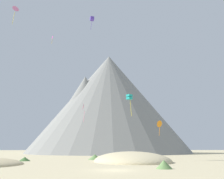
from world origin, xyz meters
The scene contains 13 objects.
ground_plane centered at (0.00, 0.00, 0.00)m, with size 400.00×400.00×0.00m, color beige.
dune_foreground_left centered at (4.09, 15.95, 0.00)m, with size 13.44×17.08×3.59m, color beige.
bush_far_left centered at (-2.68, 23.43, 0.55)m, with size 2.79×2.79×1.09m, color #668C4C.
bush_near_left centered at (-0.11, 22.70, 0.49)m, with size 2.25×2.25×0.98m, color #386633.
bush_far_right centered at (6.10, 1.53, 0.51)m, with size 2.02×2.02×1.02m, color #668C4C.
bush_scatter_east centered at (-15.80, 19.26, 0.37)m, with size 2.15×2.15×0.75m, color #477238.
rock_massif centered at (1.26, 81.80, 21.83)m, with size 95.18×95.18×46.57m.
kite_orange_low centered at (10.52, 20.53, 7.18)m, with size 1.50×1.22×3.13m.
kite_magenta_high centered at (-18.66, 48.77, 39.46)m, with size 0.62×0.65×3.20m.
kite_indigo_high centered at (-4.45, 36.28, 40.12)m, with size 1.33×1.33×4.06m.
kite_pink_high centered at (-24.90, 30.14, 38.80)m, with size 1.83×1.72×5.46m.
kite_teal_low centered at (4.56, 21.52, 12.97)m, with size 1.41×1.41×4.67m.
kite_rainbow_mid centered at (-6.85, 44.18, 14.52)m, with size 0.87×2.48×5.85m.
Camera 1 is at (-1.66, -27.90, 2.51)m, focal length 37.91 mm.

